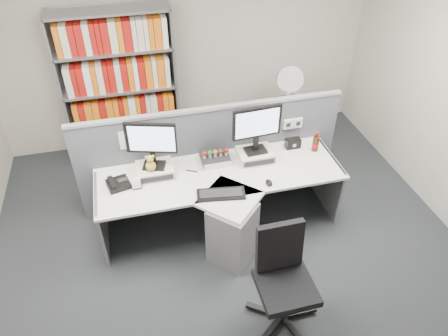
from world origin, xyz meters
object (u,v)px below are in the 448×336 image
object	(u,v)px
desk_fan	(289,82)
office_chair	(283,276)
desk_phone	(118,184)
filing_cabinet	(285,129)
desk_calendar	(136,184)
speaker	(293,143)
desktop_pc	(215,158)
keyboard	(221,194)
cola_bottle	(316,144)
monitor_right	(257,126)
mouse	(269,183)
shelving_unit	(121,91)
monitor_left	(151,142)
desk	(225,206)

from	to	relation	value
desk_fan	office_chair	size ratio (longest dim) A/B	0.57
desk_phone	filing_cabinet	xyz separation A→B (m)	(2.25, 1.13, -0.41)
desk_calendar	speaker	distance (m)	1.81
desktop_pc	office_chair	bearing A→B (deg)	-80.67
keyboard	desk_phone	distance (m)	1.05
desktop_pc	cola_bottle	world-z (taller)	cola_bottle
monitor_right	mouse	distance (m)	0.61
shelving_unit	filing_cabinet	xyz separation A→B (m)	(2.10, -0.45, -0.63)
monitor_right	desk_phone	world-z (taller)	monitor_right
monitor_left	mouse	world-z (taller)	monitor_left
mouse	desk_phone	size ratio (longest dim) A/B	0.41
desk	desk_phone	size ratio (longest dim) A/B	10.08
monitor_left	desk_fan	xyz separation A→B (m)	(1.86, 1.02, -0.07)
keyboard	desk_calendar	size ratio (longest dim) A/B	4.33
desk	desk_phone	world-z (taller)	desk_phone
desk_calendar	keyboard	bearing A→B (deg)	-21.51
keyboard	monitor_left	bearing A→B (deg)	139.93
mouse	filing_cabinet	distance (m)	1.70
desk	shelving_unit	world-z (taller)	shelving_unit
shelving_unit	cola_bottle	bearing A→B (deg)	-36.05
filing_cabinet	desk_fan	distance (m)	0.71
desk	filing_cabinet	xyz separation A→B (m)	(1.20, 1.40, -0.11)
monitor_right	office_chair	world-z (taller)	monitor_right
desk_phone	cola_bottle	xyz separation A→B (m)	(2.19, 0.10, 0.06)
speaker	filing_cabinet	distance (m)	1.05
desk	monitor_left	xyz separation A→B (m)	(-0.66, 0.38, 0.68)
desk_phone	cola_bottle	distance (m)	2.19
mouse	office_chair	world-z (taller)	office_chair
desk	cola_bottle	distance (m)	1.25
mouse	desk_calendar	size ratio (longest dim) A/B	0.91
desk_calendar	shelving_unit	bearing A→B (deg)	91.04
cola_bottle	mouse	bearing A→B (deg)	-147.90
desk	cola_bottle	world-z (taller)	cola_bottle
cola_bottle	desk_fan	size ratio (longest dim) A/B	0.43
desk_fan	office_chair	world-z (taller)	desk_fan
monitor_right	keyboard	size ratio (longest dim) A/B	1.08
keyboard	cola_bottle	size ratio (longest dim) A/B	2.03
mouse	shelving_unit	distance (m)	2.35
desk_phone	speaker	bearing A→B (deg)	6.15
mouse	monitor_left	bearing A→B (deg)	157.70
desk_calendar	desk_fan	world-z (taller)	desk_fan
monitor_left	monitor_right	distance (m)	1.10
shelving_unit	desk_fan	distance (m)	2.15
filing_cabinet	speaker	bearing A→B (deg)	-107.22
monitor_left	desk_fan	world-z (taller)	monitor_left
cola_bottle	desk_fan	distance (m)	1.06
monitor_left	speaker	world-z (taller)	monitor_left
desk_calendar	cola_bottle	world-z (taller)	cola_bottle
shelving_unit	desk_fan	xyz separation A→B (m)	(2.10, -0.45, 0.08)
monitor_right	desk_calendar	distance (m)	1.37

